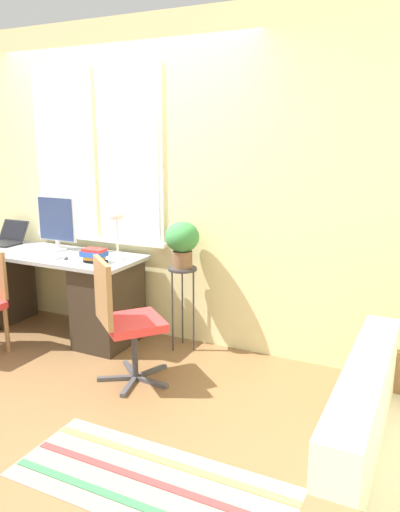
% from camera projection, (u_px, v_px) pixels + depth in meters
% --- Properties ---
extents(ground_plane, '(14.00, 14.00, 0.00)m').
position_uv_depth(ground_plane, '(82.00, 356.00, 4.07)').
color(ground_plane, brown).
extents(wall_back_with_window, '(9.00, 0.12, 2.70)m').
position_uv_depth(wall_back_with_window, '(124.00, 181.00, 4.38)').
color(wall_back_with_window, beige).
rests_on(wall_back_with_window, ground_plane).
extents(desk, '(1.76, 0.63, 0.74)m').
position_uv_depth(desk, '(50.00, 290.00, 4.50)').
color(desk, '#9EA3A8').
rests_on(desk, ground_plane).
extents(laptop, '(0.32, 0.32, 0.21)m').
position_uv_depth(laptop, '(6.00, 239.00, 4.79)').
color(laptop, black).
rests_on(laptop, desk).
extents(monitor, '(0.40, 0.17, 0.48)m').
position_uv_depth(monitor, '(57.00, 222.00, 4.47)').
color(monitor, silver).
rests_on(monitor, desk).
extents(keyboard, '(0.43, 0.14, 0.02)m').
position_uv_depth(keyboard, '(42.00, 255.00, 4.29)').
color(keyboard, silver).
rests_on(keyboard, desk).
extents(mouse, '(0.03, 0.06, 0.03)m').
position_uv_depth(mouse, '(66.00, 258.00, 4.17)').
color(mouse, slate).
rests_on(mouse, desk).
extents(desk_lamp, '(0.13, 0.13, 0.41)m').
position_uv_depth(desk_lamp, '(117.00, 222.00, 4.12)').
color(desk_lamp, white).
rests_on(desk_lamp, desk).
extents(book_stack, '(0.21, 0.14, 0.12)m').
position_uv_depth(book_stack, '(94.00, 255.00, 4.06)').
color(book_stack, black).
rests_on(book_stack, desk).
extents(office_chair_swivel, '(0.58, 0.58, 0.93)m').
position_uv_depth(office_chair_swivel, '(124.00, 319.00, 3.53)').
color(office_chair_swivel, '#47474C').
rests_on(office_chair_swivel, ground_plane).
extents(plant_stand, '(0.23, 0.23, 0.70)m').
position_uv_depth(plant_stand, '(183.00, 280.00, 4.08)').
color(plant_stand, '#333338').
rests_on(plant_stand, ground_plane).
extents(potted_plant, '(0.27, 0.27, 0.38)m').
position_uv_depth(potted_plant, '(182.00, 241.00, 4.00)').
color(potted_plant, brown).
rests_on(potted_plant, plant_stand).
extents(floor_rug_striped, '(1.51, 0.61, 0.01)m').
position_uv_depth(floor_rug_striped, '(152.00, 482.00, 2.57)').
color(floor_rug_striped, gray).
rests_on(floor_rug_striped, ground_plane).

